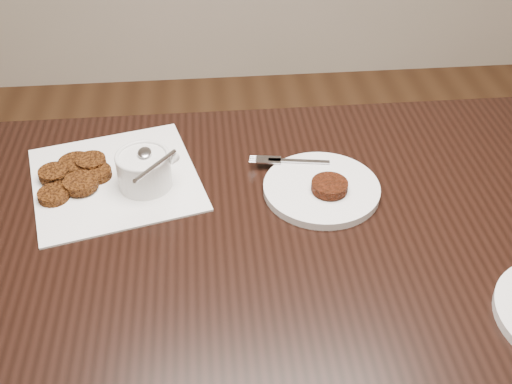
# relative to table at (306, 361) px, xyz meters

# --- Properties ---
(table) EXTENTS (1.28, 0.82, 0.75)m
(table) POSITION_rel_table_xyz_m (0.00, 0.00, 0.00)
(table) COLOR black
(table) RESTS_ON floor
(napkin) EXTENTS (0.37, 0.37, 0.00)m
(napkin) POSITION_rel_table_xyz_m (-0.36, 0.18, 0.38)
(napkin) COLOR white
(napkin) RESTS_ON table
(sauce_ramekin) EXTENTS (0.17, 0.17, 0.14)m
(sauce_ramekin) POSITION_rel_table_xyz_m (-0.30, 0.15, 0.45)
(sauce_ramekin) COLOR silver
(sauce_ramekin) RESTS_ON napkin
(patty_cluster) EXTENTS (0.27, 0.27, 0.02)m
(patty_cluster) POSITION_rel_table_xyz_m (-0.43, 0.18, 0.39)
(patty_cluster) COLOR #6B350E
(patty_cluster) RESTS_ON napkin
(plate_with_patty) EXTENTS (0.25, 0.25, 0.03)m
(plate_with_patty) POSITION_rel_table_xyz_m (0.03, 0.10, 0.39)
(plate_with_patty) COLOR white
(plate_with_patty) RESTS_ON table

